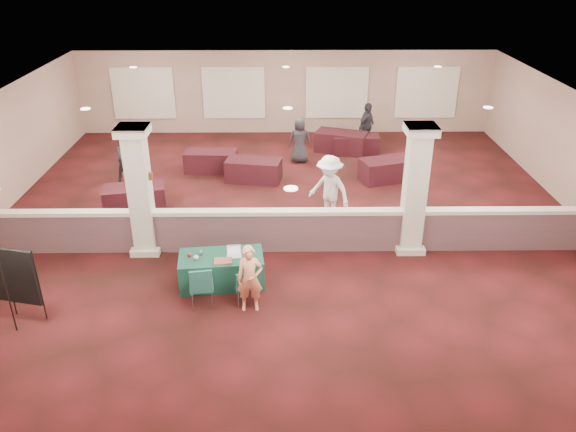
{
  "coord_description": "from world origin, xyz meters",
  "views": [
    {
      "loc": [
        -0.15,
        -13.65,
        6.95
      ],
      "look_at": [
        -0.01,
        -2.0,
        1.19
      ],
      "focal_mm": 35.0,
      "sensor_mm": 36.0,
      "label": 1
    }
  ],
  "objects_px": {
    "attendee_a": "(127,157)",
    "attendee_c": "(367,126)",
    "woman": "(250,279)",
    "attendee_d": "(300,140)",
    "conf_chair_main": "(246,285)",
    "easel_board": "(14,277)",
    "far_table_front_center": "(254,170)",
    "attendee_b": "(329,190)",
    "far_table_front_left": "(135,198)",
    "far_table_front_right": "(388,170)",
    "far_table_back_left": "(211,161)",
    "far_table_back_center": "(341,142)",
    "conf_chair_side": "(201,284)",
    "far_table_back_right": "(355,144)",
    "near_table": "(222,270)"
  },
  "relations": [
    {
      "from": "woman",
      "to": "far_table_back_right",
      "type": "height_order",
      "value": "woman"
    },
    {
      "from": "easel_board",
      "to": "far_table_front_left",
      "type": "xyz_separation_m",
      "value": [
        1.01,
        5.33,
        -0.74
      ]
    },
    {
      "from": "far_table_back_left",
      "to": "attendee_d",
      "type": "xyz_separation_m",
      "value": [
        2.97,
        0.79,
        0.44
      ]
    },
    {
      "from": "far_table_back_center",
      "to": "attendee_b",
      "type": "height_order",
      "value": "attendee_b"
    },
    {
      "from": "far_table_front_left",
      "to": "attendee_a",
      "type": "bearing_deg",
      "value": 107.84
    },
    {
      "from": "far_table_back_center",
      "to": "far_table_back_right",
      "type": "bearing_deg",
      "value": -17.4
    },
    {
      "from": "conf_chair_main",
      "to": "woman",
      "type": "bearing_deg",
      "value": -59.65
    },
    {
      "from": "far_table_front_right",
      "to": "attendee_a",
      "type": "distance_m",
      "value": 8.28
    },
    {
      "from": "far_table_back_center",
      "to": "far_table_front_left",
      "type": "bearing_deg",
      "value": -143.11
    },
    {
      "from": "far_table_front_right",
      "to": "attendee_c",
      "type": "distance_m",
      "value": 3.06
    },
    {
      "from": "attendee_d",
      "to": "far_table_front_center",
      "type": "bearing_deg",
      "value": 50.01
    },
    {
      "from": "easel_board",
      "to": "far_table_back_right",
      "type": "bearing_deg",
      "value": 65.45
    },
    {
      "from": "near_table",
      "to": "far_table_back_center",
      "type": "relative_size",
      "value": 1.03
    },
    {
      "from": "conf_chair_side",
      "to": "far_table_back_center",
      "type": "bearing_deg",
      "value": 59.69
    },
    {
      "from": "easel_board",
      "to": "attendee_c",
      "type": "distance_m",
      "value": 13.3
    },
    {
      "from": "woman",
      "to": "easel_board",
      "type": "bearing_deg",
      "value": -178.39
    },
    {
      "from": "far_table_front_center",
      "to": "attendee_b",
      "type": "xyz_separation_m",
      "value": [
        2.16,
        -3.0,
        0.61
      ]
    },
    {
      "from": "near_table",
      "to": "easel_board",
      "type": "height_order",
      "value": "easel_board"
    },
    {
      "from": "far_table_front_left",
      "to": "far_table_front_center",
      "type": "distance_m",
      "value": 3.89
    },
    {
      "from": "easel_board",
      "to": "attendee_a",
      "type": "distance_m",
      "value": 7.46
    },
    {
      "from": "woman",
      "to": "far_table_front_left",
      "type": "bearing_deg",
      "value": 122.03
    },
    {
      "from": "conf_chair_side",
      "to": "attendee_b",
      "type": "bearing_deg",
      "value": 44.54
    },
    {
      "from": "far_table_front_right",
      "to": "far_table_front_left",
      "type": "bearing_deg",
      "value": -164.75
    },
    {
      "from": "woman",
      "to": "far_table_front_center",
      "type": "distance_m",
      "value": 6.98
    },
    {
      "from": "woman",
      "to": "attendee_d",
      "type": "height_order",
      "value": "attendee_d"
    },
    {
      "from": "easel_board",
      "to": "attendee_b",
      "type": "height_order",
      "value": "attendee_b"
    },
    {
      "from": "far_table_back_right",
      "to": "attendee_b",
      "type": "distance_m",
      "value": 5.75
    },
    {
      "from": "far_table_back_center",
      "to": "easel_board",
      "type": "bearing_deg",
      "value": -126.09
    },
    {
      "from": "far_table_front_left",
      "to": "far_table_front_right",
      "type": "bearing_deg",
      "value": 15.25
    },
    {
      "from": "conf_chair_main",
      "to": "far_table_front_right",
      "type": "bearing_deg",
      "value": 54.12
    },
    {
      "from": "far_table_front_left",
      "to": "far_table_front_right",
      "type": "relative_size",
      "value": 0.99
    },
    {
      "from": "far_table_front_left",
      "to": "far_table_front_center",
      "type": "bearing_deg",
      "value": 32.1
    },
    {
      "from": "far_table_back_center",
      "to": "far_table_front_right",
      "type": "bearing_deg",
      "value": -65.37
    },
    {
      "from": "far_table_back_center",
      "to": "attendee_b",
      "type": "bearing_deg",
      "value": -98.9
    },
    {
      "from": "near_table",
      "to": "far_table_front_left",
      "type": "xyz_separation_m",
      "value": [
        -2.85,
        3.93,
        -0.01
      ]
    },
    {
      "from": "attendee_d",
      "to": "far_table_front_left",
      "type": "bearing_deg",
      "value": 40.23
    },
    {
      "from": "conf_chair_main",
      "to": "easel_board",
      "type": "height_order",
      "value": "easel_board"
    },
    {
      "from": "conf_chair_main",
      "to": "attendee_c",
      "type": "bearing_deg",
      "value": 64.0
    },
    {
      "from": "conf_chair_main",
      "to": "attendee_b",
      "type": "bearing_deg",
      "value": 57.6
    },
    {
      "from": "far_table_back_left",
      "to": "far_table_back_center",
      "type": "xyz_separation_m",
      "value": [
        4.5,
        1.82,
        0.02
      ]
    },
    {
      "from": "attendee_a",
      "to": "attendee_c",
      "type": "height_order",
      "value": "attendee_c"
    },
    {
      "from": "far_table_back_right",
      "to": "attendee_c",
      "type": "bearing_deg",
      "value": 46.47
    },
    {
      "from": "attendee_a",
      "to": "far_table_front_left",
      "type": "bearing_deg",
      "value": -108.16
    },
    {
      "from": "conf_chair_side",
      "to": "attendee_d",
      "type": "distance_m",
      "value": 8.88
    },
    {
      "from": "far_table_back_center",
      "to": "attendee_c",
      "type": "distance_m",
      "value": 1.1
    },
    {
      "from": "near_table",
      "to": "conf_chair_side",
      "type": "xyz_separation_m",
      "value": [
        -0.32,
        -0.91,
        0.22
      ]
    },
    {
      "from": "near_table",
      "to": "far_table_back_left",
      "type": "xyz_separation_m",
      "value": [
        -1.0,
        6.88,
        -0.01
      ]
    },
    {
      "from": "far_table_front_center",
      "to": "far_table_front_right",
      "type": "relative_size",
      "value": 1.0
    },
    {
      "from": "far_table_back_center",
      "to": "woman",
      "type": "bearing_deg",
      "value": -106.24
    },
    {
      "from": "easel_board",
      "to": "far_table_front_right",
      "type": "height_order",
      "value": "easel_board"
    }
  ]
}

